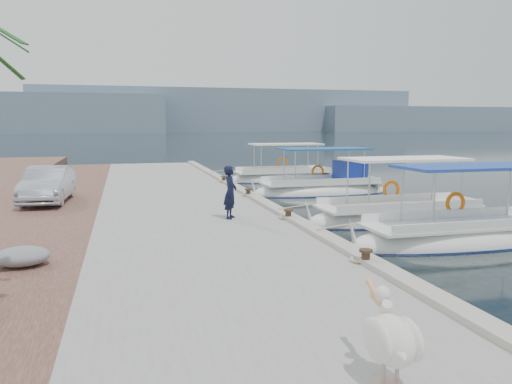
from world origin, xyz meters
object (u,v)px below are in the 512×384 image
(fishing_caique_c, at_px, (398,218))
(fisherman, at_px, (230,192))
(fishing_caique_e, at_px, (283,179))
(parked_car, at_px, (48,185))
(fishing_caique_d, at_px, (322,190))
(pelican, at_px, (391,337))
(fishing_caique_b, at_px, (467,239))

(fishing_caique_c, xyz_separation_m, fisherman, (-6.04, -0.42, 1.19))
(fishing_caique_c, xyz_separation_m, fishing_caique_e, (0.02, 13.04, -0.00))
(fisherman, height_order, parked_car, fisherman)
(fishing_caique_d, bearing_deg, fishing_caique_c, -91.23)
(fishing_caique_d, xyz_separation_m, fishing_caique_e, (-0.14, 5.77, -0.07))
(fishing_caique_c, height_order, pelican, fishing_caique_c)
(pelican, height_order, parked_car, parked_car)
(fishing_caique_e, distance_m, fisherman, 14.81)
(fishing_caique_c, bearing_deg, fishing_caique_e, 89.92)
(pelican, relative_size, parked_car, 0.32)
(pelican, bearing_deg, fisherman, 88.27)
(fishing_caique_b, bearing_deg, pelican, -132.56)
(fishing_caique_e, bearing_deg, fishing_caique_b, -89.14)
(fishing_caique_e, bearing_deg, pelican, -105.13)
(fishing_caique_b, relative_size, fisherman, 4.60)
(fishing_caique_b, distance_m, fisherman, 7.02)
(fishing_caique_b, xyz_separation_m, fisherman, (-6.30, 2.86, 1.19))
(fishing_caique_b, height_order, fisherman, fishing_caique_b)
(fishing_caique_d, relative_size, pelican, 5.37)
(fishing_caique_d, distance_m, fishing_caique_e, 5.77)
(fisherman, distance_m, parked_car, 7.61)
(fishing_caique_b, relative_size, parked_car, 1.85)
(fishing_caique_c, distance_m, fishing_caique_d, 7.27)
(fisherman, bearing_deg, parked_car, 76.27)
(fishing_caique_e, relative_size, fisherman, 4.29)
(fisherman, bearing_deg, fishing_caique_e, 1.68)
(fishing_caique_b, height_order, parked_car, fishing_caique_b)
(pelican, relative_size, fisherman, 0.81)
(pelican, bearing_deg, fishing_caique_e, 74.87)
(fishing_caique_b, xyz_separation_m, pelican, (-6.60, -7.19, 0.89))
(fishing_caique_d, xyz_separation_m, parked_car, (-12.05, -2.84, 0.97))
(fishing_caique_b, relative_size, fishing_caique_d, 1.06)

